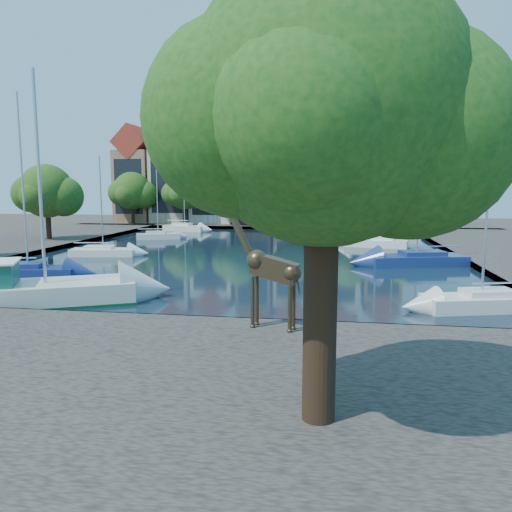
{
  "coord_description": "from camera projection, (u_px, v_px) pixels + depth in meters",
  "views": [
    {
      "loc": [
        7.77,
        -20.57,
        6.12
      ],
      "look_at": [
        4.4,
        1.05,
        3.03
      ],
      "focal_mm": 35.0,
      "sensor_mm": 36.0,
      "label": 1
    }
  ],
  "objects": [
    {
      "name": "townhouse_east_inner",
      "position": [
        296.0,
        175.0,
        75.56
      ],
      "size": [
        5.94,
        9.18,
        15.79
      ],
      "color": "tan",
      "rests_on": "far_quay"
    },
    {
      "name": "sailboat_left_e",
      "position": [
        185.0,
        226.0,
        66.95
      ],
      "size": [
        5.96,
        3.06,
        12.03
      ],
      "color": "silver",
      "rests_on": "water_basin"
    },
    {
      "name": "far_tree_mid_west",
      "position": [
        238.0,
        192.0,
        71.73
      ],
      "size": [
        7.8,
        6.0,
        8.0
      ],
      "color": "#332114",
      "rests_on": "far_quay"
    },
    {
      "name": "far_tree_far_west",
      "position": [
        133.0,
        192.0,
        74.19
      ],
      "size": [
        7.28,
        5.6,
        7.68
      ],
      "color": "#332114",
      "rests_on": "far_quay"
    },
    {
      "name": "far_quay",
      "position": [
        283.0,
        224.0,
        76.92
      ],
      "size": [
        60.0,
        16.0,
        0.5
      ],
      "primitive_type": "cube",
      "color": "#4B4741",
      "rests_on": "ground"
    },
    {
      "name": "side_tree_left_far",
      "position": [
        48.0,
        193.0,
        52.14
      ],
      "size": [
        7.28,
        5.6,
        7.88
      ],
      "color": "#332114",
      "rests_on": "left_quay"
    },
    {
      "name": "sailboat_left_b",
      "position": [
        28.0,
        270.0,
        32.72
      ],
      "size": [
        6.54,
        3.31,
        11.9
      ],
      "color": "navy",
      "rests_on": "water_basin"
    },
    {
      "name": "sailboat_right_b",
      "position": [
        416.0,
        258.0,
        38.15
      ],
      "size": [
        7.82,
        4.48,
        11.62
      ],
      "color": "navy",
      "rests_on": "water_basin"
    },
    {
      "name": "townhouse_east_mid",
      "position": [
        340.0,
        172.0,
        74.52
      ],
      "size": [
        6.43,
        9.18,
        16.65
      ],
      "color": "beige",
      "rests_on": "far_quay"
    },
    {
      "name": "townhouse_center",
      "position": [
        257.0,
        171.0,
        76.39
      ],
      "size": [
        5.44,
        9.18,
        16.93
      ],
      "color": "brown",
      "rests_on": "far_quay"
    },
    {
      "name": "sailboat_right_d",
      "position": [
        393.0,
        231.0,
        60.71
      ],
      "size": [
        7.0,
        3.5,
        10.17
      ],
      "color": "white",
      "rests_on": "water_basin"
    },
    {
      "name": "ground",
      "position": [
        155.0,
        325.0,
        22.17
      ],
      "size": [
        160.0,
        160.0,
        0.0
      ],
      "primitive_type": "plane",
      "color": "#38332B",
      "rests_on": "ground"
    },
    {
      "name": "sailboat_left_c",
      "position": [
        103.0,
        250.0,
        43.37
      ],
      "size": [
        5.73,
        2.78,
        8.57
      ],
      "color": "white",
      "rests_on": "water_basin"
    },
    {
      "name": "near_quay",
      "position": [
        74.0,
        379.0,
        15.28
      ],
      "size": [
        50.0,
        14.0,
        0.5
      ],
      "primitive_type": "cube",
      "color": "#4B4741",
      "rests_on": "ground"
    },
    {
      "name": "townhouse_west_end",
      "position": [
        139.0,
        178.0,
        79.42
      ],
      "size": [
        5.44,
        9.18,
        14.93
      ],
      "color": "#966D51",
      "rests_on": "far_quay"
    },
    {
      "name": "motorsailer",
      "position": [
        8.0,
        289.0,
        25.09
      ],
      "size": [
        11.83,
        8.08,
        11.7
      ],
      "color": "silver",
      "rests_on": "water_basin"
    },
    {
      "name": "giraffe_statue",
      "position": [
        268.0,
        268.0,
        19.56
      ],
      "size": [
        3.44,
        1.24,
        4.96
      ],
      "color": "#3C2F1E",
      "rests_on": "near_quay"
    },
    {
      "name": "far_tree_west",
      "position": [
        185.0,
        193.0,
        72.98
      ],
      "size": [
        6.76,
        5.2,
        7.36
      ],
      "color": "#332114",
      "rests_on": "far_quay"
    },
    {
      "name": "sailboat_right_a",
      "position": [
        481.0,
        299.0,
        24.36
      ],
      "size": [
        5.94,
        3.37,
        9.77
      ],
      "color": "silver",
      "rests_on": "water_basin"
    },
    {
      "name": "sailboat_right_c",
      "position": [
        376.0,
        241.0,
        49.58
      ],
      "size": [
        6.32,
        3.35,
        11.5
      ],
      "color": "white",
      "rests_on": "water_basin"
    },
    {
      "name": "townhouse_west_mid",
      "position": [
        175.0,
        172.0,
        78.39
      ],
      "size": [
        5.94,
        9.18,
        16.79
      ],
      "color": "#C0B693",
      "rests_on": "far_quay"
    },
    {
      "name": "far_tree_mid_east",
      "position": [
        294.0,
        193.0,
        70.53
      ],
      "size": [
        7.02,
        5.4,
        7.52
      ],
      "color": "#332114",
      "rests_on": "far_quay"
    },
    {
      "name": "townhouse_west_inner",
      "position": [
        216.0,
        178.0,
        77.52
      ],
      "size": [
        6.43,
        9.18,
        15.15
      ],
      "color": "white",
      "rests_on": "far_quay"
    },
    {
      "name": "water_basin",
      "position": [
        247.0,
        253.0,
        45.64
      ],
      "size": [
        38.0,
        50.0,
        0.08
      ],
      "primitive_type": "cube",
      "color": "black",
      "rests_on": "ground"
    },
    {
      "name": "plane_tree",
      "position": [
        329.0,
        116.0,
        11.12
      ],
      "size": [
        8.32,
        6.4,
        10.62
      ],
      "color": "#332114",
      "rests_on": "near_quay"
    },
    {
      "name": "sailboat_left_d",
      "position": [
        158.0,
        235.0,
        56.87
      ],
      "size": [
        5.14,
        3.33,
        9.51
      ],
      "color": "silver",
      "rests_on": "water_basin"
    },
    {
      "name": "far_tree_far_east",
      "position": [
        411.0,
        194.0,
        68.1
      ],
      "size": [
        6.76,
        5.2,
        7.36
      ],
      "color": "#332114",
      "rests_on": "far_quay"
    },
    {
      "name": "far_tree_east",
      "position": [
        351.0,
        192.0,
        69.3
      ],
      "size": [
        7.54,
        5.8,
        7.84
      ],
      "color": "#332114",
      "rests_on": "far_quay"
    },
    {
      "name": "townhouse_east_end",
      "position": [
        384.0,
        179.0,
        73.66
      ],
      "size": [
        5.44,
        9.18,
        14.43
      ],
      "color": "brown",
      "rests_on": "far_quay"
    }
  ]
}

